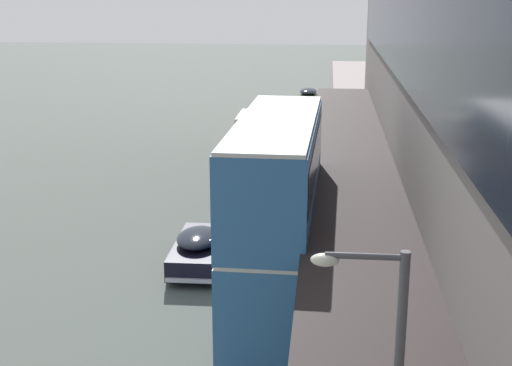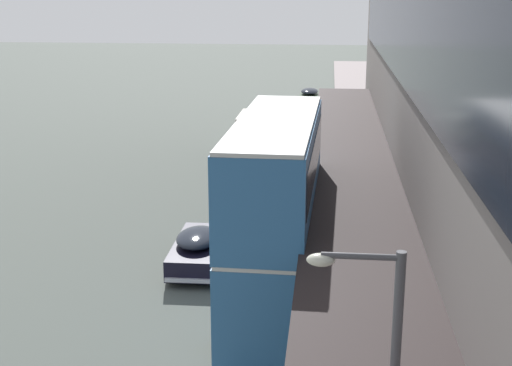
{
  "view_description": "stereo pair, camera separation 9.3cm",
  "coord_description": "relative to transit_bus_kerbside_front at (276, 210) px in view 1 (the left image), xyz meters",
  "views": [
    {
      "loc": [
        5.36,
        -10.77,
        10.35
      ],
      "look_at": [
        2.32,
        19.64,
        1.85
      ],
      "focal_mm": 50.0,
      "sensor_mm": 36.0,
      "label": 1
    },
    {
      "loc": [
        5.46,
        -10.76,
        10.35
      ],
      "look_at": [
        2.32,
        19.64,
        1.85
      ],
      "focal_mm": 50.0,
      "sensor_mm": 36.0,
      "label": 2
    }
  ],
  "objects": [
    {
      "name": "sedan_second_mid",
      "position": [
        -0.18,
        25.8,
        -2.66
      ],
      "size": [
        1.87,
        4.62,
        1.57
      ],
      "color": "black",
      "rests_on": "ground"
    },
    {
      "name": "transit_bus_kerbside_front",
      "position": [
        0.0,
        0.0,
        0.0
      ],
      "size": [
        2.85,
        9.62,
        6.39
      ],
      "color": "teal",
      "rests_on": "ground"
    },
    {
      "name": "sedan_oncoming_rear",
      "position": [
        -3.15,
        3.4,
        -2.69
      ],
      "size": [
        1.98,
        4.62,
        1.49
      ],
      "color": "black",
      "rests_on": "ground"
    },
    {
      "name": "vw_van",
      "position": [
        -3.55,
        25.87,
        -2.34
      ],
      "size": [
        1.93,
        4.56,
        1.96
      ],
      "color": "beige",
      "rests_on": "ground"
    },
    {
      "name": "sedan_oncoming_front",
      "position": [
        -0.13,
        41.97,
        -2.68
      ],
      "size": [
        2.05,
        5.01,
        1.52
      ],
      "color": "#20341D",
      "rests_on": "ground"
    }
  ]
}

